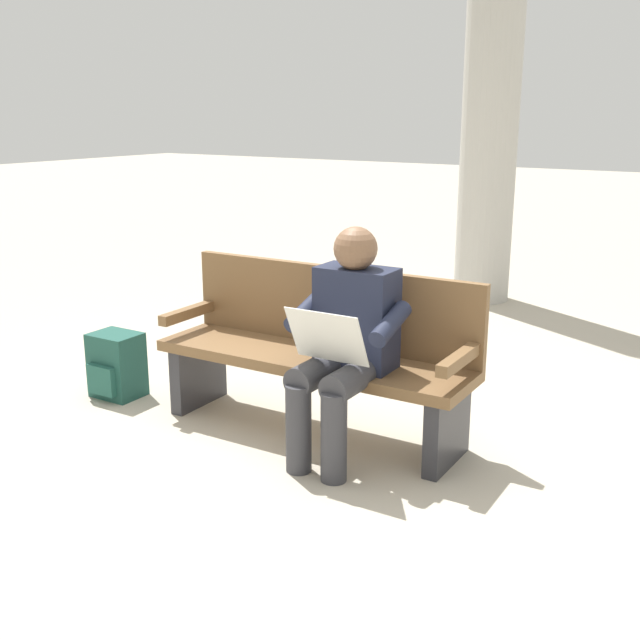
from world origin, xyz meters
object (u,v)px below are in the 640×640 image
(bench_near, at_px, (318,349))
(support_pillar, at_px, (492,96))
(backpack, at_px, (116,366))
(person_seated, at_px, (346,338))

(bench_near, xyz_separation_m, support_pillar, (0.36, -3.40, 1.38))
(backpack, bearing_deg, person_seated, -178.63)
(bench_near, bearing_deg, backpack, 9.74)
(bench_near, relative_size, backpack, 4.49)
(person_seated, bearing_deg, backpack, -0.18)
(bench_near, xyz_separation_m, backpack, (1.32, 0.26, -0.26))
(backpack, bearing_deg, bench_near, -168.71)
(bench_near, bearing_deg, support_pillar, -85.45)
(backpack, relative_size, support_pillar, 0.11)
(person_seated, relative_size, backpack, 2.92)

